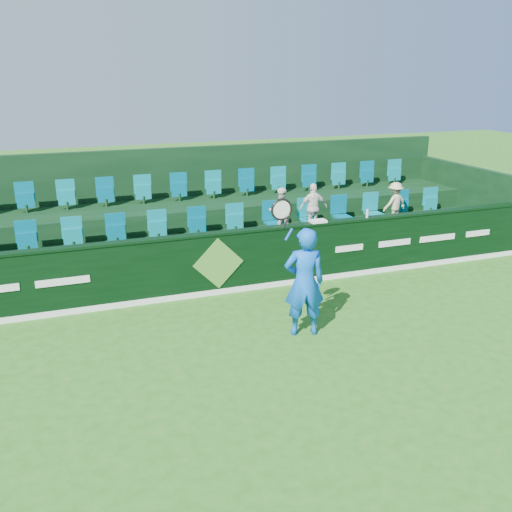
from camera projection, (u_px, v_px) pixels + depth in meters
name	position (u px, v px, depth m)	size (l,w,h in m)	color
ground	(292.00, 385.00, 8.66)	(60.00, 60.00, 0.00)	#236417
sponsor_hoarding	(217.00, 263.00, 12.02)	(16.00, 0.25, 1.35)	black
stand_tier_front	(204.00, 260.00, 13.08)	(16.00, 2.00, 0.80)	black
stand_tier_back	(184.00, 229.00, 14.70)	(16.00, 1.80, 1.30)	black
stand_rear	(179.00, 204.00, 14.92)	(16.00, 4.10, 2.60)	black
seat_row_front	(198.00, 226.00, 13.22)	(13.50, 0.50, 0.60)	#077A84
seat_row_back	(180.00, 190.00, 14.67)	(13.50, 0.50, 0.60)	#077A84
tennis_player	(304.00, 281.00, 10.04)	(1.16, 0.62, 2.63)	blue
spectator_left	(280.00, 212.00, 13.42)	(0.56, 0.43, 1.15)	white
spectator_middle	(313.00, 208.00, 13.70)	(0.70, 0.29, 1.19)	white
spectator_right	(395.00, 203.00, 14.47)	(0.69, 0.40, 1.06)	#C4B68A
towel	(318.00, 221.00, 12.57)	(0.35, 0.23, 0.05)	white
drinks_bottle	(367.00, 213.00, 12.95)	(0.06, 0.06, 0.19)	silver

